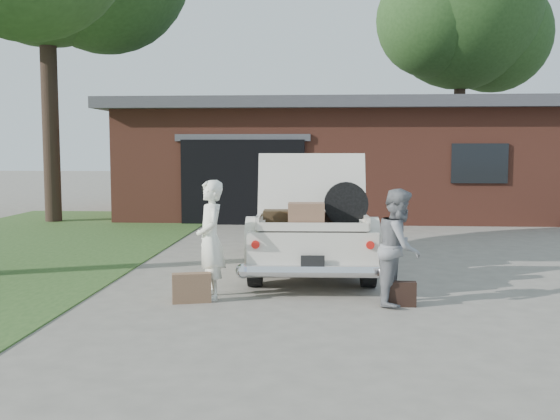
{
  "coord_description": "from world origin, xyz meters",
  "views": [
    {
      "loc": [
        0.68,
        -8.81,
        2.01
      ],
      "look_at": [
        0.0,
        0.6,
        1.1
      ],
      "focal_mm": 42.0,
      "sensor_mm": 36.0,
      "label": 1
    }
  ],
  "objects": [
    {
      "name": "ground",
      "position": [
        0.0,
        0.0,
        0.0
      ],
      "size": [
        90.0,
        90.0,
        0.0
      ],
      "primitive_type": "plane",
      "color": "gray",
      "rests_on": "ground"
    },
    {
      "name": "house",
      "position": [
        0.98,
        11.47,
        1.67
      ],
      "size": [
        12.8,
        7.8,
        3.3
      ],
      "color": "brown",
      "rests_on": "ground"
    },
    {
      "name": "suitcase_right",
      "position": [
        1.6,
        -0.59,
        0.16
      ],
      "size": [
        0.41,
        0.14,
        0.32
      ],
      "primitive_type": "cube",
      "rotation": [
        0.0,
        0.0,
        -0.01
      ],
      "color": "black",
      "rests_on": "ground"
    },
    {
      "name": "suitcase_left",
      "position": [
        -1.06,
        -0.58,
        0.19
      ],
      "size": [
        0.52,
        0.28,
        0.39
      ],
      "primitive_type": "cube",
      "rotation": [
        0.0,
        0.0,
        0.26
      ],
      "color": "#845F43",
      "rests_on": "ground"
    },
    {
      "name": "woman_left",
      "position": [
        -0.86,
        -0.32,
        0.79
      ],
      "size": [
        0.55,
        0.67,
        1.58
      ],
      "primitive_type": "imported",
      "rotation": [
        0.0,
        0.0,
        -1.22
      ],
      "color": "white",
      "rests_on": "ground"
    },
    {
      "name": "sedan",
      "position": [
        0.4,
        2.03,
        0.7
      ],
      "size": [
        2.04,
        4.82,
        1.92
      ],
      "rotation": [
        0.0,
        0.0,
        0.04
      ],
      "color": "silver",
      "rests_on": "ground"
    },
    {
      "name": "tree_right",
      "position": [
        5.9,
        17.41,
        6.95
      ],
      "size": [
        6.97,
        6.06,
        10.29
      ],
      "color": "#38281E",
      "rests_on": "ground"
    },
    {
      "name": "woman_right",
      "position": [
        1.6,
        -0.48,
        0.74
      ],
      "size": [
        0.74,
        0.85,
        1.49
      ],
      "primitive_type": "imported",
      "rotation": [
        0.0,
        0.0,
        1.3
      ],
      "color": "gray",
      "rests_on": "ground"
    }
  ]
}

